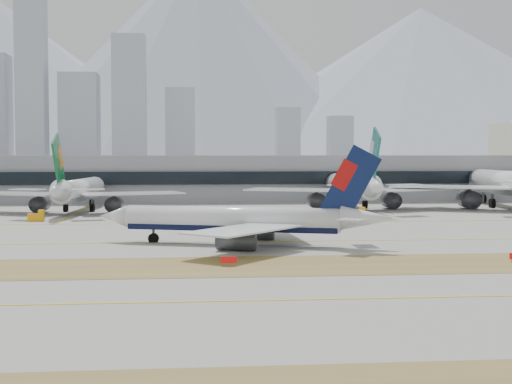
{
  "coord_description": "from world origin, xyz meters",
  "views": [
    {
      "loc": [
        -16.1,
        -128.13,
        15.19
      ],
      "look_at": [
        -2.81,
        18.0,
        7.5
      ],
      "focal_mm": 50.0,
      "sensor_mm": 36.0,
      "label": 1
    }
  ],
  "objects": [
    {
      "name": "city_skyline",
      "position": [
        -106.76,
        453.42,
        49.8
      ],
      "size": [
        342.0,
        49.8,
        140.0
      ],
      "color": "#A0A6B7",
      "rests_on": "ground"
    },
    {
      "name": "gse_b",
      "position": [
        -24.96,
        43.96,
        1.05
      ],
      "size": [
        3.55,
        2.0,
        2.6
      ],
      "color": "#FAA20D",
      "rests_on": "ground"
    },
    {
      "name": "taxiing_airliner",
      "position": [
        -7.59,
        -9.21,
        4.11
      ],
      "size": [
        49.43,
        42.02,
        17.06
      ],
      "rotation": [
        0.0,
        0.0,
        2.83
      ],
      "color": "white",
      "rests_on": "ground"
    },
    {
      "name": "gse_extra",
      "position": [
        -51.31,
        37.71,
        1.05
      ],
      "size": [
        3.55,
        2.0,
        2.6
      ],
      "color": "#FAA20D",
      "rests_on": "ground"
    },
    {
      "name": "hold_sign_left",
      "position": [
        -11.08,
        -32.0,
        0.88
      ],
      "size": [
        2.2,
        0.15,
        1.35
      ],
      "color": "red",
      "rests_on": "ground"
    },
    {
      "name": "apron_markings",
      "position": [
        0.0,
        -53.95,
        0.02
      ],
      "size": [
        360.0,
        122.22,
        0.06
      ],
      "color": "olive",
      "rests_on": "ground"
    },
    {
      "name": "mountain_ridge",
      "position": [
        33.0,
        1404.14,
        181.85
      ],
      "size": [
        2830.0,
        1120.0,
        470.0
      ],
      "color": "#9EA8B7",
      "rests_on": "ground"
    },
    {
      "name": "widebody_china_air",
      "position": [
        73.93,
        66.74,
        6.71
      ],
      "size": [
        70.62,
        69.27,
        25.23
      ],
      "rotation": [
        0.0,
        0.0,
        1.5
      ],
      "color": "white",
      "rests_on": "ground"
    },
    {
      "name": "ground",
      "position": [
        0.0,
        0.0,
        0.0
      ],
      "size": [
        3000.0,
        3000.0,
        0.0
      ],
      "primitive_type": "plane",
      "color": "gray",
      "rests_on": "ground"
    },
    {
      "name": "terminal",
      "position": [
        0.0,
        114.84,
        7.5
      ],
      "size": [
        280.0,
        43.1,
        15.0
      ],
      "color": "gray",
      "rests_on": "ground"
    },
    {
      "name": "gse_c",
      "position": [
        23.83,
        39.8,
        1.05
      ],
      "size": [
        3.55,
        2.0,
        2.6
      ],
      "color": "#FAA20D",
      "rests_on": "ground"
    },
    {
      "name": "widebody_cathay",
      "position": [
        29.31,
        69.26,
        5.97
      ],
      "size": [
        63.05,
        61.46,
        22.47
      ],
      "rotation": [
        0.0,
        0.0,
        1.58
      ],
      "color": "white",
      "rests_on": "ground"
    },
    {
      "name": "widebody_eva",
      "position": [
        -46.09,
        63.88,
        5.48
      ],
      "size": [
        57.72,
        56.57,
        20.61
      ],
      "rotation": [
        0.0,
        0.0,
        1.51
      ],
      "color": "white",
      "rests_on": "ground"
    }
  ]
}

